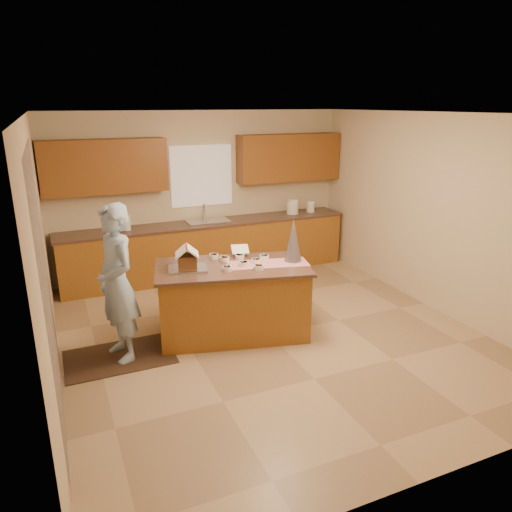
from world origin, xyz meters
The scene contains 28 objects.
floor centered at (0.00, 0.00, 0.00)m, with size 5.50×5.50×0.00m, color tan.
ceiling centered at (0.00, 0.00, 2.70)m, with size 5.50×5.50×0.00m, color silver.
wall_back centered at (0.00, 2.75, 1.35)m, with size 5.50×5.50×0.00m, color beige.
wall_front centered at (0.00, -2.75, 1.35)m, with size 5.50×5.50×0.00m, color beige.
wall_left centered at (-2.50, 0.00, 1.35)m, with size 5.50×5.50×0.00m, color beige.
wall_right centered at (2.50, 0.00, 1.35)m, with size 5.50×5.50×0.00m, color beige.
stone_accent centered at (-2.48, -0.80, 1.25)m, with size 2.50×2.50×0.00m, color gray.
window_curtain centered at (0.00, 2.72, 1.65)m, with size 1.05×0.03×1.00m, color white.
back_counter_base centered at (0.00, 2.45, 0.44)m, with size 4.80×0.60×0.88m, color #9A5A1F.
back_counter_top centered at (0.00, 2.45, 0.90)m, with size 4.85×0.63×0.04m, color brown.
upper_cabinet_left centered at (-1.55, 2.57, 1.90)m, with size 1.85×0.35×0.80m, color brown.
upper_cabinet_right centered at (1.55, 2.57, 1.90)m, with size 1.85×0.35×0.80m, color brown.
sink centered at (0.00, 2.45, 0.89)m, with size 0.70×0.45×0.12m, color silver.
faucet centered at (0.00, 2.63, 1.06)m, with size 0.03×0.03×0.28m, color silver.
island_base centered at (-0.41, 0.21, 0.44)m, with size 1.78×0.89×0.87m, color #9A5A1F.
island_top centered at (-0.41, 0.21, 0.89)m, with size 1.86×0.97×0.04m, color brown.
table_runner centered at (0.02, 0.10, 0.91)m, with size 0.99×0.36×0.01m, color maroon.
baking_tray centered at (-0.95, 0.29, 0.92)m, with size 0.46×0.34×0.02m, color silver.
cookbook centered at (-0.18, 0.54, 1.00)m, with size 0.22×0.02×0.18m, color white.
tinsel_tree centered at (0.35, 0.08, 1.18)m, with size 0.22×0.22×0.54m, color #A4A4B0.
rug centered at (-1.84, 0.16, 0.01)m, with size 1.22×0.79×0.01m, color black.
boy centered at (-1.79, 0.16, 0.91)m, with size 0.65×0.43×1.79m, color #9FBFE2.
canister_a centered at (1.56, 2.45, 1.03)m, with size 0.16×0.16×0.23m, color white.
canister_b centered at (1.60, 2.45, 1.05)m, with size 0.19×0.19×0.27m, color white.
canister_c centered at (1.95, 2.45, 1.02)m, with size 0.14×0.14×0.21m, color white.
paper_towel centered at (-1.31, 2.45, 1.04)m, with size 0.11×0.11×0.25m, color white.
gingerbread_house centered at (-0.95, 0.29, 1.04)m, with size 0.33×0.33×0.28m.
candy_bowls centered at (-0.28, 0.26, 0.94)m, with size 0.71×0.74×0.05m.
Camera 1 is at (-2.35, -5.01, 2.81)m, focal length 33.74 mm.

